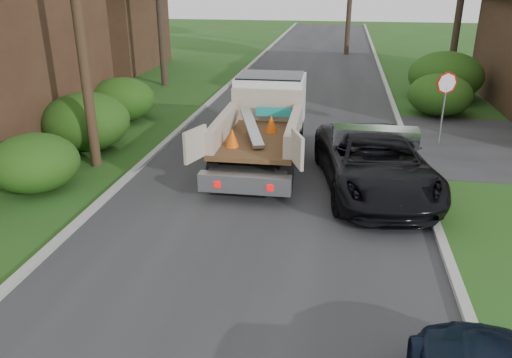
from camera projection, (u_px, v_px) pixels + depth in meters
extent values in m
plane|color=#254914|center=(241.00, 269.00, 9.88)|extent=(120.00, 120.00, 0.00)
cube|color=#28282B|center=(292.00, 128.00, 19.01)|extent=(8.00, 90.00, 0.02)
cube|color=#9E9E99|center=(188.00, 122.00, 19.63)|extent=(0.20, 90.00, 0.12)
cube|color=#9E9E99|center=(403.00, 132.00, 18.35)|extent=(0.20, 90.00, 0.12)
cylinder|color=slate|center=(442.00, 115.00, 16.92)|extent=(0.06, 0.06, 2.00)
cylinder|color=#B20A0A|center=(447.00, 83.00, 16.50)|extent=(0.71, 0.32, 0.76)
cube|color=#3D2419|center=(98.00, 30.00, 31.22)|extent=(7.00, 7.00, 4.50)
ellipsoid|color=#163A0D|center=(35.00, 163.00, 13.29)|extent=(2.34, 2.34, 1.53)
ellipsoid|color=#163A0D|center=(86.00, 121.00, 16.47)|extent=(2.86, 2.86, 1.87)
ellipsoid|color=#163A0D|center=(122.00, 99.00, 19.75)|extent=(2.60, 2.60, 1.70)
ellipsoid|color=#163A0D|center=(440.00, 95.00, 20.53)|extent=(2.60, 2.60, 1.70)
ellipsoid|color=#163A0D|center=(446.00, 76.00, 23.07)|extent=(3.38, 3.38, 2.21)
cylinder|color=#2D2119|center=(461.00, 0.00, 25.38)|extent=(0.36, 0.36, 8.50)
cylinder|color=black|center=(241.00, 132.00, 17.01)|extent=(0.32, 0.92, 0.92)
cylinder|color=black|center=(298.00, 134.00, 16.74)|extent=(0.32, 0.92, 0.92)
cylinder|color=black|center=(215.00, 173.00, 13.46)|extent=(0.32, 0.92, 0.92)
cylinder|color=black|center=(287.00, 177.00, 13.19)|extent=(0.32, 0.92, 0.92)
cube|color=black|center=(261.00, 145.00, 15.13)|extent=(2.13, 5.95, 0.24)
cube|color=white|center=(271.00, 100.00, 16.75)|extent=(2.27, 1.87, 1.58)
cube|color=black|center=(271.00, 83.00, 16.54)|extent=(2.12, 1.71, 0.56)
cube|color=#472D19|center=(258.00, 140.00, 14.33)|extent=(2.30, 3.71, 0.12)
cube|color=beige|center=(267.00, 105.00, 15.80)|extent=(2.25, 0.14, 1.02)
cube|color=beige|center=(223.00, 126.00, 14.34)|extent=(0.31, 3.47, 0.61)
cube|color=beige|center=(294.00, 129.00, 14.05)|extent=(0.31, 3.47, 0.61)
cube|color=silver|center=(245.00, 183.00, 12.49)|extent=(2.35, 0.39, 0.46)
cube|color=#B20505|center=(217.00, 185.00, 12.42)|extent=(0.16, 0.04, 0.16)
cube|color=#B20505|center=(270.00, 188.00, 12.23)|extent=(0.16, 0.04, 0.16)
cube|color=beige|center=(195.00, 144.00, 12.47)|extent=(0.38, 0.89, 0.82)
cube|color=beige|center=(297.00, 149.00, 12.11)|extent=(0.40, 0.89, 0.82)
cube|color=silver|center=(251.00, 127.00, 14.32)|extent=(1.14, 2.60, 0.47)
cone|color=#F2590A|center=(232.00, 138.00, 13.45)|extent=(0.37, 0.37, 0.51)
cone|color=#F2590A|center=(271.00, 124.00, 14.73)|extent=(0.37, 0.37, 0.51)
cube|color=#148C84|center=(273.00, 112.00, 15.58)|extent=(1.12, 0.12, 0.29)
imported|color=black|center=(374.00, 162.00, 13.27)|extent=(3.56, 6.07, 1.59)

